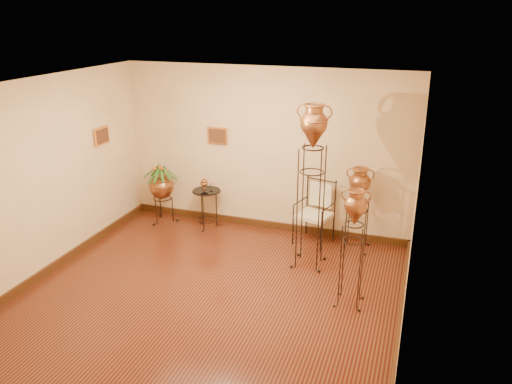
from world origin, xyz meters
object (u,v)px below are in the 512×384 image
(armchair, at_px, (314,213))
(planter_urn, at_px, (161,184))
(amphora_tall, at_px, (311,186))
(side_table, at_px, (207,208))
(amphora_mid, at_px, (352,247))

(armchair, bearing_deg, planter_urn, -165.54)
(amphora_tall, relative_size, armchair, 2.36)
(armchair, height_order, side_table, armchair)
(amphora_mid, relative_size, side_table, 1.82)
(planter_urn, height_order, side_table, planter_urn)
(amphora_mid, bearing_deg, side_table, 149.34)
(amphora_mid, relative_size, planter_urn, 1.26)
(planter_urn, bearing_deg, amphora_mid, -24.20)
(amphora_tall, distance_m, amphora_mid, 1.24)
(side_table, bearing_deg, amphora_mid, -30.66)
(amphora_mid, height_order, side_table, amphora_mid)
(amphora_tall, height_order, planter_urn, amphora_tall)
(amphora_tall, relative_size, side_table, 2.79)
(side_table, bearing_deg, planter_urn, -179.95)
(amphora_tall, bearing_deg, side_table, 159.33)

